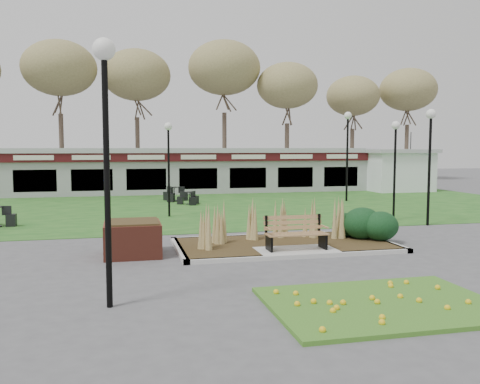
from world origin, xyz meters
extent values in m
plane|color=#515154|center=(0.00, 0.00, 0.00)|extent=(100.00, 100.00, 0.00)
cube|color=#1E571B|center=(0.00, 12.00, 0.01)|extent=(34.00, 16.00, 0.02)
cube|color=#3C6E1F|center=(0.00, -4.60, 0.04)|extent=(4.20, 3.00, 0.08)
cube|color=#382716|center=(0.00, 1.20, 0.06)|extent=(6.22, 3.22, 0.12)
cube|color=#B7B7B2|center=(0.00, -0.41, 0.06)|extent=(6.40, 0.18, 0.12)
cube|color=#B7B7B2|center=(0.00, 2.81, 0.06)|extent=(6.40, 0.18, 0.12)
cube|color=#B7B7B2|center=(-3.11, 1.20, 0.06)|extent=(0.18, 3.40, 0.12)
cube|color=#B7B7B2|center=(3.11, 1.20, 0.06)|extent=(0.18, 3.40, 0.12)
cube|color=#B7B7B2|center=(0.00, 0.15, 0.07)|extent=(2.20, 1.20, 0.13)
cone|color=#A48852|center=(-1.90, 1.60, 0.70)|extent=(0.36, 0.36, 1.15)
cone|color=#A48852|center=(-0.90, 2.00, 0.70)|extent=(0.36, 0.36, 1.15)
cone|color=#A48852|center=(0.20, 2.20, 0.70)|extent=(0.36, 0.36, 1.15)
cone|color=#A48852|center=(1.10, 2.00, 0.70)|extent=(0.36, 0.36, 1.15)
cone|color=#A48852|center=(1.90, 1.60, 0.70)|extent=(0.36, 0.36, 1.15)
cone|color=#A48852|center=(-2.40, 0.80, 0.70)|extent=(0.36, 0.36, 1.15)
ellipsoid|color=black|center=(2.60, 1.40, 0.59)|extent=(1.21, 1.10, 0.99)
ellipsoid|color=black|center=(3.00, 1.00, 0.54)|extent=(1.10, 1.00, 0.90)
ellipsoid|color=black|center=(2.90, 1.90, 0.53)|extent=(1.06, 0.96, 0.86)
ellipsoid|color=black|center=(2.30, 1.90, 0.48)|extent=(0.92, 0.84, 0.76)
cube|color=olive|center=(0.00, 0.15, 0.56)|extent=(1.70, 0.57, 0.04)
cube|color=olive|center=(0.00, 0.46, 0.84)|extent=(1.70, 0.13, 0.44)
cube|color=black|center=(-0.78, 0.15, 0.34)|extent=(0.06, 0.55, 0.42)
cube|color=black|center=(0.78, 0.15, 0.34)|extent=(0.06, 0.55, 0.42)
cube|color=black|center=(-0.78, 0.45, 0.81)|extent=(0.06, 0.06, 0.50)
cube|color=black|center=(0.78, 0.45, 0.81)|extent=(0.06, 0.06, 0.50)
cube|color=olive|center=(-0.82, 0.13, 0.74)|extent=(0.05, 0.50, 0.04)
cube|color=olive|center=(0.82, 0.13, 0.74)|extent=(0.05, 0.50, 0.04)
cube|color=brown|center=(-4.40, 1.00, 0.45)|extent=(1.50, 1.50, 0.90)
cube|color=#382716|center=(-4.40, 1.00, 0.92)|extent=(1.40, 1.40, 0.06)
cube|color=#97979A|center=(0.00, 20.00, 1.30)|extent=(24.00, 3.00, 2.60)
cube|color=#460F12|center=(0.00, 18.45, 2.35)|extent=(24.00, 0.18, 0.55)
cube|color=#B8B8BD|center=(0.00, 20.00, 2.75)|extent=(24.60, 3.40, 0.30)
cube|color=silver|center=(0.00, 18.34, 2.35)|extent=(22.00, 0.02, 0.28)
cube|color=black|center=(0.00, 18.55, 1.00)|extent=(22.00, 0.10, 1.30)
cube|color=white|center=(13.50, 18.00, 1.30)|extent=(4.00, 3.00, 2.60)
cube|color=#B8B8BD|center=(13.50, 18.00, 2.70)|extent=(4.40, 3.40, 0.25)
cylinder|color=#47382B|center=(-9.00, 28.00, 2.59)|extent=(0.36, 0.36, 5.17)
ellipsoid|color=olive|center=(-9.00, 28.00, 8.39)|extent=(5.24, 5.24, 3.93)
cylinder|color=#47382B|center=(-3.00, 28.00, 2.59)|extent=(0.36, 0.36, 5.17)
ellipsoid|color=olive|center=(-3.00, 28.00, 8.39)|extent=(5.24, 5.24, 3.93)
cylinder|color=#47382B|center=(3.00, 28.00, 2.59)|extent=(0.36, 0.36, 5.17)
ellipsoid|color=olive|center=(3.00, 28.00, 8.39)|extent=(5.24, 5.24, 3.93)
cylinder|color=#47382B|center=(9.00, 28.00, 2.59)|extent=(0.36, 0.36, 5.17)
ellipsoid|color=olive|center=(9.00, 28.00, 8.39)|extent=(5.24, 5.24, 3.93)
cylinder|color=#47382B|center=(15.00, 28.00, 2.59)|extent=(0.36, 0.36, 5.17)
ellipsoid|color=olive|center=(15.00, 28.00, 8.39)|extent=(5.24, 5.24, 3.93)
cylinder|color=#47382B|center=(21.00, 28.00, 2.59)|extent=(0.36, 0.36, 5.17)
ellipsoid|color=olive|center=(21.00, 28.00, 8.39)|extent=(5.24, 5.24, 3.93)
cylinder|color=black|center=(-4.91, -3.50, 2.24)|extent=(0.11, 0.11, 4.48)
sphere|color=white|center=(-4.91, -3.50, 4.66)|extent=(0.40, 0.40, 0.40)
cylinder|color=black|center=(6.57, 3.95, 2.01)|extent=(0.10, 0.10, 4.02)
sphere|color=white|center=(6.57, 3.95, 4.18)|extent=(0.36, 0.36, 0.36)
cylinder|color=black|center=(-2.72, 8.55, 1.83)|extent=(0.09, 0.09, 3.67)
sphere|color=white|center=(-2.72, 8.55, 3.82)|extent=(0.33, 0.33, 0.33)
cylinder|color=black|center=(5.97, 5.39, 1.83)|extent=(0.09, 0.09, 3.67)
sphere|color=white|center=(5.97, 5.39, 3.81)|extent=(0.33, 0.33, 0.33)
cylinder|color=black|center=(7.31, 12.67, 2.24)|extent=(0.11, 0.11, 4.48)
sphere|color=white|center=(7.31, 12.67, 4.66)|extent=(0.40, 0.40, 0.40)
cube|color=black|center=(-8.68, 7.14, 0.25)|extent=(0.34, 0.34, 0.45)
cylinder|color=black|center=(-1.88, 14.81, 0.04)|extent=(0.45, 0.45, 0.03)
cylinder|color=black|center=(-1.88, 14.81, 0.39)|extent=(0.05, 0.05, 0.73)
cylinder|color=black|center=(-1.88, 14.81, 0.77)|extent=(0.61, 0.61, 0.03)
cube|color=black|center=(-1.33, 14.87, 0.25)|extent=(0.38, 0.38, 0.47)
cube|color=black|center=(-2.21, 15.26, 0.25)|extent=(0.48, 0.48, 0.47)
cube|color=black|center=(-2.11, 14.30, 0.25)|extent=(0.45, 0.45, 0.47)
cylinder|color=black|center=(-1.30, 12.96, 0.03)|extent=(0.38, 0.38, 0.03)
cylinder|color=black|center=(-1.30, 12.96, 0.34)|extent=(0.04, 0.04, 0.62)
cylinder|color=black|center=(-1.30, 12.96, 0.65)|extent=(0.51, 0.51, 0.02)
cube|color=black|center=(-0.95, 13.28, 0.22)|extent=(0.41, 0.41, 0.39)
cube|color=black|center=(-1.75, 13.10, 0.22)|extent=(0.36, 0.36, 0.39)
cube|color=black|center=(-1.19, 12.51, 0.22)|extent=(0.35, 0.35, 0.39)
cylinder|color=black|center=(13.81, 17.01, 1.10)|extent=(0.06, 0.06, 2.20)
imported|color=#3256B2|center=(13.81, 17.01, 1.80)|extent=(2.90, 2.92, 2.07)
camera|label=1|loc=(-4.64, -12.93, 2.93)|focal=38.00mm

